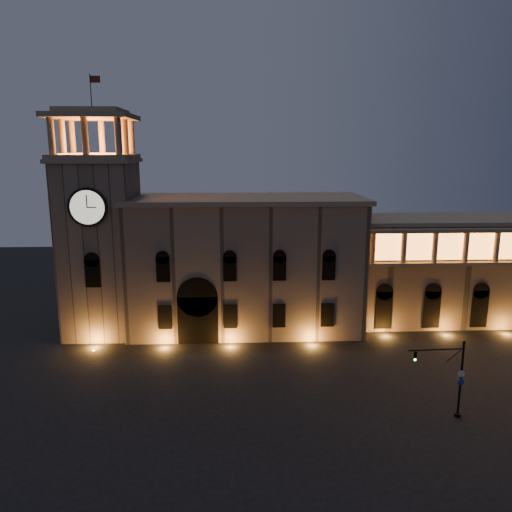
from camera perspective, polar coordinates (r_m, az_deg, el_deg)
name	(u,v)px	position (r m, az deg, el deg)	size (l,w,h in m)	color
ground	(272,408)	(48.74, 1.88, -16.92)	(160.00, 160.00, 0.00)	black
government_building	(245,264)	(66.10, -1.29, -0.87)	(30.80, 12.80, 17.60)	#7E6652
clock_tower	(101,238)	(66.65, -17.34, 1.96)	(9.80, 9.80, 32.40)	#7E6652
colonnade_wing	(488,268)	(76.96, 24.96, -1.25)	(40.60, 11.50, 14.50)	#79614D
traffic_light	(451,378)	(48.67, 21.42, -12.82)	(5.31, 0.70, 7.28)	black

